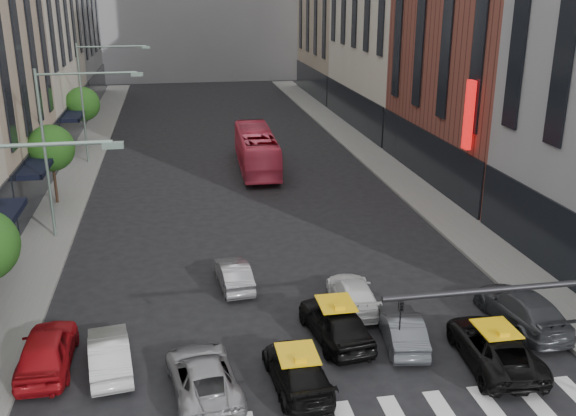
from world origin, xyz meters
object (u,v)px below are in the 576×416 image
car_white_front (109,353)px  streetlamp_far (94,87)px  taxi_left (297,371)px  taxi_center (336,322)px  streetlamp_mid (62,131)px  bus (256,150)px  car_red (47,350)px

car_white_front → streetlamp_far: bearing=-91.6°
taxi_left → taxi_center: taxi_center is taller
streetlamp_mid → bus: bearing=45.7°
streetlamp_far → car_white_front: (3.04, -29.69, -5.24)m
streetlamp_mid → streetlamp_far: (0.00, 16.00, 0.00)m
car_red → bus: bus is taller
car_red → taxi_left: 9.02m
streetlamp_mid → car_red: bearing=-86.3°
streetlamp_mid → bus: size_ratio=0.83×
car_red → taxi_left: (8.60, -2.70, -0.12)m
car_white_front → bus: size_ratio=0.37×
car_white_front → taxi_center: (8.45, 0.58, 0.11)m
car_red → streetlamp_mid: bearing=-86.9°
streetlamp_mid → taxi_center: 18.17m
streetlamp_far → car_red: size_ratio=2.02×
car_red → car_white_front: bearing=167.4°
streetlamp_mid → taxi_center: size_ratio=1.99×
car_white_front → bus: bus is taller
car_white_front → taxi_center: size_ratio=0.89×
bus → car_white_front: bearing=73.3°
streetlamp_far → taxi_center: (11.50, -29.11, -5.13)m
car_white_front → streetlamp_mid: bearing=-85.0°
streetlamp_mid → taxi_center: bearing=-48.7°
streetlamp_mid → taxi_center: streetlamp_mid is taller
streetlamp_far → taxi_left: 33.70m
taxi_left → taxi_center: 3.48m
car_red → taxi_center: taxi_center is taller
bus → car_red: bearing=68.7°
streetlamp_mid → taxi_left: (9.44, -15.92, -5.27)m
streetlamp_mid → taxi_left: bearing=-59.3°
streetlamp_mid → bus: (11.74, 12.02, -4.39)m
streetlamp_mid → car_red: streetlamp_mid is taller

